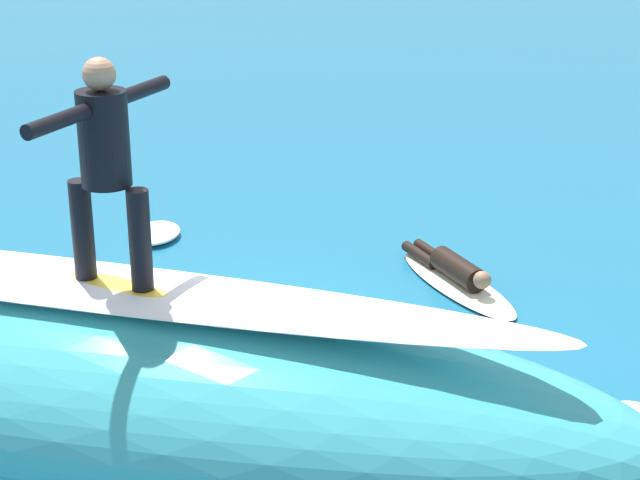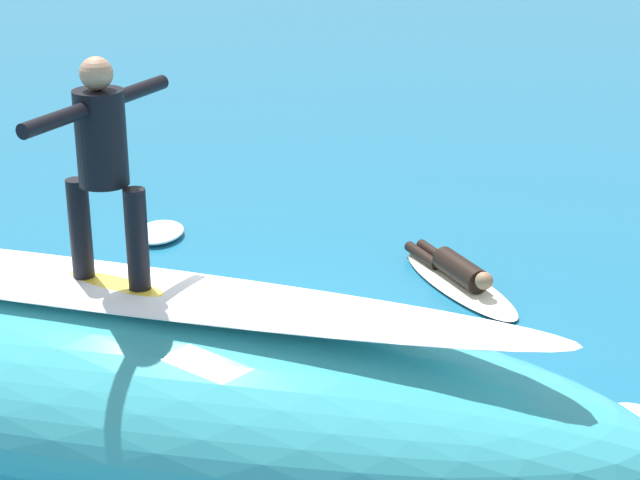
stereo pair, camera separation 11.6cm
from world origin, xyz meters
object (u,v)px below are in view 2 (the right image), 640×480
object	(u,v)px
surfboard_paddling	(460,284)
surfer_paddling	(455,267)
surfer_riding	(102,155)
surfboard_riding	(112,287)

from	to	relation	value
surfboard_paddling	surfer_paddling	bearing A→B (deg)	-180.00
surfer_paddling	surfer_riding	bearing A→B (deg)	-63.39
surfboard_riding	surfer_paddling	xyz separation A→B (m)	(-2.28, -4.15, -1.36)
surfboard_riding	surfer_paddling	world-z (taller)	surfboard_riding
surfboard_riding	surfboard_paddling	xyz separation A→B (m)	(-2.35, -4.05, -1.51)
surfer_riding	surfer_paddling	distance (m)	5.29
surfer_paddling	surfboard_paddling	bearing A→B (deg)	0.00
surfboard_riding	surfer_paddling	size ratio (longest dim) A/B	1.42
surfer_riding	surfer_paddling	xyz separation A→B (m)	(-2.28, -4.15, -2.36)
surfboard_paddling	surfer_paddling	distance (m)	0.20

